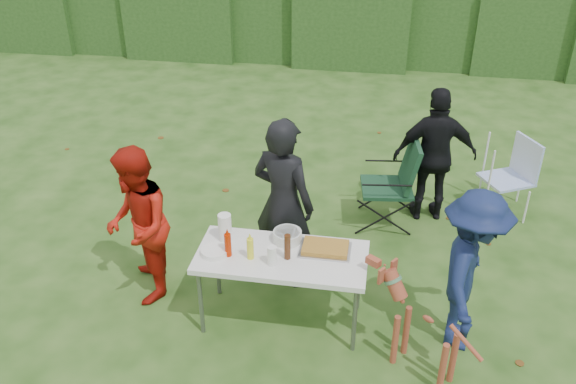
% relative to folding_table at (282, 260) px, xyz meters
% --- Properties ---
extents(ground, '(80.00, 80.00, 0.00)m').
position_rel_folding_table_xyz_m(ground, '(0.01, -0.06, -0.69)').
color(ground, '#1E4211').
extents(hedge_row, '(22.00, 1.40, 1.70)m').
position_rel_folding_table_xyz_m(hedge_row, '(0.01, 7.94, 0.16)').
color(hedge_row, '#23471C').
rests_on(hedge_row, ground).
extents(folding_table, '(1.50, 0.70, 0.74)m').
position_rel_folding_table_xyz_m(folding_table, '(0.00, 0.00, 0.00)').
color(folding_table, silver).
rests_on(folding_table, ground).
extents(person_cook, '(0.75, 0.63, 1.76)m').
position_rel_folding_table_xyz_m(person_cook, '(-0.10, 0.63, 0.19)').
color(person_cook, black).
rests_on(person_cook, ground).
extents(person_red_jacket, '(0.83, 0.93, 1.56)m').
position_rel_folding_table_xyz_m(person_red_jacket, '(-1.39, 0.17, 0.09)').
color(person_red_jacket, '#AA170C').
rests_on(person_red_jacket, ground).
extents(person_black_puffy, '(0.99, 0.54, 1.60)m').
position_rel_folding_table_xyz_m(person_black_puffy, '(1.39, 2.08, 0.11)').
color(person_black_puffy, black).
rests_on(person_black_puffy, ground).
extents(child, '(0.71, 1.06, 1.51)m').
position_rel_folding_table_xyz_m(child, '(1.60, 0.01, 0.07)').
color(child, '#131E46').
rests_on(child, ground).
extents(dog, '(0.96, 0.82, 0.87)m').
position_rel_folding_table_xyz_m(dog, '(1.27, -0.43, -0.25)').
color(dog, brown).
rests_on(dog, ground).
extents(camping_chair, '(0.73, 0.73, 1.04)m').
position_rel_folding_table_xyz_m(camping_chair, '(0.88, 1.86, -0.17)').
color(camping_chair, '#163923').
rests_on(camping_chair, ground).
extents(lawn_chair, '(0.74, 0.74, 0.92)m').
position_rel_folding_table_xyz_m(lawn_chair, '(2.26, 2.35, -0.22)').
color(lawn_chair, '#4570D1').
rests_on(lawn_chair, ground).
extents(food_tray, '(0.45, 0.30, 0.02)m').
position_rel_folding_table_xyz_m(food_tray, '(0.37, 0.12, 0.06)').
color(food_tray, '#B7B7BA').
rests_on(food_tray, folding_table).
extents(focaccia_bread, '(0.40, 0.26, 0.04)m').
position_rel_folding_table_xyz_m(focaccia_bread, '(0.37, 0.12, 0.09)').
color(focaccia_bread, '#A17027').
rests_on(focaccia_bread, food_tray).
extents(mustard_bottle, '(0.06, 0.06, 0.20)m').
position_rel_folding_table_xyz_m(mustard_bottle, '(-0.26, -0.09, 0.15)').
color(mustard_bottle, yellow).
rests_on(mustard_bottle, folding_table).
extents(ketchup_bottle, '(0.06, 0.06, 0.22)m').
position_rel_folding_table_xyz_m(ketchup_bottle, '(-0.46, -0.08, 0.16)').
color(ketchup_bottle, '#AF1F00').
rests_on(ketchup_bottle, folding_table).
extents(beer_bottle, '(0.06, 0.06, 0.24)m').
position_rel_folding_table_xyz_m(beer_bottle, '(0.06, -0.04, 0.17)').
color(beer_bottle, '#47230F').
rests_on(beer_bottle, folding_table).
extents(paper_towel_roll, '(0.12, 0.12, 0.26)m').
position_rel_folding_table_xyz_m(paper_towel_roll, '(-0.55, 0.15, 0.18)').
color(paper_towel_roll, white).
rests_on(paper_towel_roll, folding_table).
extents(cup_stack, '(0.08, 0.08, 0.18)m').
position_rel_folding_table_xyz_m(cup_stack, '(-0.06, -0.15, 0.14)').
color(cup_stack, white).
rests_on(cup_stack, folding_table).
extents(pasta_bowl, '(0.26, 0.26, 0.10)m').
position_rel_folding_table_xyz_m(pasta_bowl, '(0.01, 0.22, 0.10)').
color(pasta_bowl, silver).
rests_on(pasta_bowl, folding_table).
extents(plate_stack, '(0.24, 0.24, 0.05)m').
position_rel_folding_table_xyz_m(plate_stack, '(-0.58, -0.09, 0.08)').
color(plate_stack, white).
rests_on(plate_stack, folding_table).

